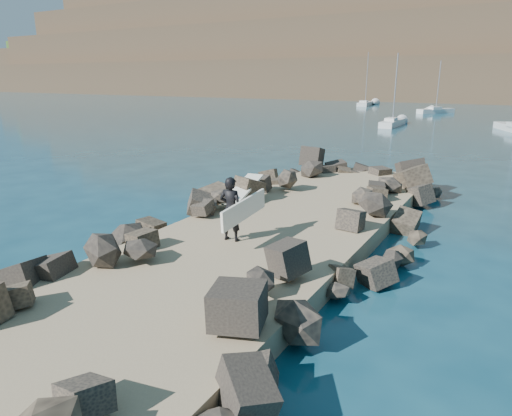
# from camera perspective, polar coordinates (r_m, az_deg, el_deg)

# --- Properties ---
(ground) EXTENTS (800.00, 800.00, 0.00)m
(ground) POSITION_cam_1_polar(r_m,az_deg,el_deg) (14.78, 1.95, -4.67)
(ground) COLOR #0F384C
(ground) RESTS_ON ground
(jetty) EXTENTS (6.00, 26.00, 0.60)m
(jetty) POSITION_cam_1_polar(r_m,az_deg,el_deg) (13.06, -2.22, -6.12)
(jetty) COLOR #8C7759
(jetty) RESTS_ON ground
(riprap_left) EXTENTS (2.60, 22.00, 1.00)m
(riprap_left) POSITION_cam_1_polar(r_m,az_deg,el_deg) (15.01, -10.61, -2.59)
(riprap_left) COLOR black
(riprap_left) RESTS_ON ground
(riprap_right) EXTENTS (2.60, 22.00, 1.00)m
(riprap_right) POSITION_cam_1_polar(r_m,az_deg,el_deg) (12.24, 10.71, -6.96)
(riprap_right) COLOR black
(riprap_right) RESTS_ON ground
(surfboard_resting) EXTENTS (1.05, 2.70, 0.09)m
(surfboard_resting) POSITION_cam_1_polar(r_m,az_deg,el_deg) (17.32, -1.60, 2.07)
(surfboard_resting) COLOR white
(surfboard_resting) RESTS_ON riprap_left
(surfer_with_board) EXTENTS (0.88, 2.36, 1.90)m
(surfer_with_board) POSITION_cam_1_polar(r_m,az_deg,el_deg) (13.17, -2.93, -0.13)
(surfer_with_board) COLOR black
(surfer_with_board) RESTS_ON jetty
(sailboat_b) EXTENTS (4.80, 5.97, 7.72)m
(sailboat_b) POSITION_cam_1_polar(r_m,az_deg,el_deg) (75.27, 21.54, 11.24)
(sailboat_b) COLOR silver
(sailboat_b) RESTS_ON ground
(sailboat_a) EXTENTS (1.46, 6.47, 7.85)m
(sailboat_a) POSITION_cam_1_polar(r_m,az_deg,el_deg) (53.50, 16.67, 10.15)
(sailboat_a) COLOR silver
(sailboat_a) RESTS_ON ground
(sailboat_e) EXTENTS (2.95, 8.46, 9.87)m
(sailboat_e) POSITION_cam_1_polar(r_m,az_deg,el_deg) (91.96, 13.48, 12.57)
(sailboat_e) COLOR silver
(sailboat_e) RESTS_ON ground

